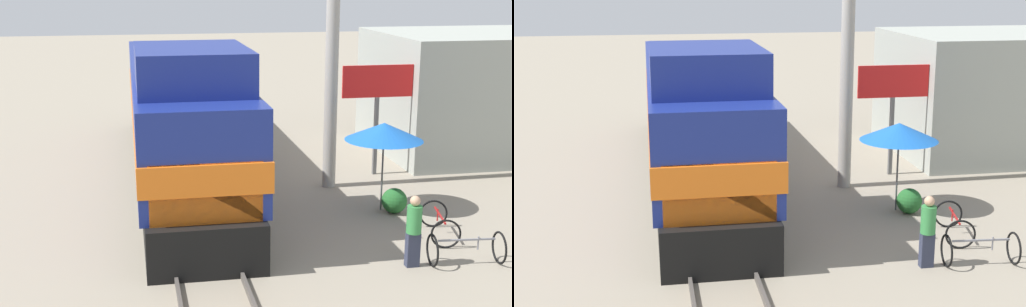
% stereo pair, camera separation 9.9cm
% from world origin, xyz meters
% --- Properties ---
extents(ground_plane, '(120.00, 120.00, 0.00)m').
position_xyz_m(ground_plane, '(0.00, 0.00, 0.00)').
color(ground_plane, gray).
extents(rail_near, '(0.08, 28.45, 0.15)m').
position_xyz_m(rail_near, '(-0.72, 0.00, 0.07)').
color(rail_near, '#4C4742').
rests_on(rail_near, ground_plane).
extents(rail_far, '(0.08, 28.45, 0.15)m').
position_xyz_m(rail_far, '(0.72, 0.00, 0.07)').
color(rail_far, '#4C4742').
rests_on(rail_far, ground_plane).
extents(locomotive, '(2.95, 16.69, 4.72)m').
position_xyz_m(locomotive, '(0.00, 3.88, 2.02)').
color(locomotive, black).
rests_on(locomotive, ground_plane).
extents(utility_pole, '(1.80, 0.40, 10.18)m').
position_xyz_m(utility_pole, '(4.48, 2.42, 5.15)').
color(utility_pole, '#9E998E').
rests_on(utility_pole, ground_plane).
extents(vendor_umbrella, '(2.16, 2.16, 2.50)m').
position_xyz_m(vendor_umbrella, '(5.30, -0.05, 2.25)').
color(vendor_umbrella, '#4C4C4C').
rests_on(vendor_umbrella, ground_plane).
extents(billboard_sign, '(2.36, 0.12, 3.62)m').
position_xyz_m(billboard_sign, '(6.34, 3.49, 2.81)').
color(billboard_sign, '#595959').
rests_on(billboard_sign, ground_plane).
extents(shrub_cluster, '(0.70, 0.70, 0.70)m').
position_xyz_m(shrub_cluster, '(5.57, -0.37, 0.35)').
color(shrub_cluster, '#236028').
rests_on(shrub_cluster, ground_plane).
extents(person_bystander, '(0.34, 0.34, 1.68)m').
position_xyz_m(person_bystander, '(4.63, -3.97, 0.91)').
color(person_bystander, '#2D3347').
rests_on(person_bystander, ground_plane).
extents(bicycle, '(1.68, 0.88, 0.76)m').
position_xyz_m(bicycle, '(5.87, -4.10, 0.39)').
color(bicycle, black).
rests_on(bicycle, ground_plane).
extents(bicycle_spare, '(1.06, 1.67, 0.74)m').
position_xyz_m(bicycle_spare, '(6.00, -2.36, 0.38)').
color(bicycle_spare, black).
rests_on(bicycle_spare, ground_plane).
extents(building_block_distant, '(8.86, 6.22, 4.39)m').
position_xyz_m(building_block_distant, '(11.97, 6.11, 2.19)').
color(building_block_distant, '#999E93').
rests_on(building_block_distant, ground_plane).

